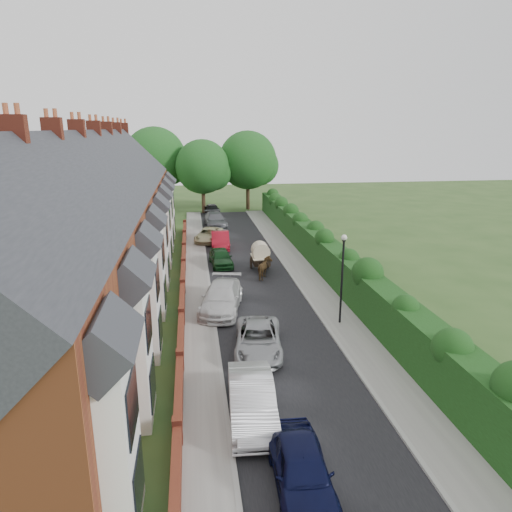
{
  "coord_description": "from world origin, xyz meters",
  "views": [
    {
      "loc": [
        -4.58,
        -18.67,
        10.62
      ],
      "look_at": [
        -0.35,
        10.91,
        2.2
      ],
      "focal_mm": 32.0,
      "sensor_mm": 36.0,
      "label": 1
    }
  ],
  "objects_px": {
    "lamppost": "(343,268)",
    "car_beige": "(209,235)",
    "car_black": "(213,209)",
    "horse": "(265,268)",
    "car_silver_b": "(258,339)",
    "car_red": "(220,240)",
    "horse_cart": "(261,255)",
    "car_silver_a": "(252,400)",
    "car_green": "(221,257)",
    "car_navy": "(302,469)",
    "car_white": "(222,298)",
    "car_grey": "(215,220)"
  },
  "relations": [
    {
      "from": "car_beige",
      "to": "horse",
      "type": "distance_m",
      "value": 12.43
    },
    {
      "from": "car_green",
      "to": "car_red",
      "type": "height_order",
      "value": "car_red"
    },
    {
      "from": "lamppost",
      "to": "car_black",
      "type": "relative_size",
      "value": 1.31
    },
    {
      "from": "car_silver_b",
      "to": "car_green",
      "type": "relative_size",
      "value": 1.2
    },
    {
      "from": "car_beige",
      "to": "car_navy",
      "type": "bearing_deg",
      "value": -72.75
    },
    {
      "from": "car_silver_a",
      "to": "car_beige",
      "type": "height_order",
      "value": "car_silver_a"
    },
    {
      "from": "lamppost",
      "to": "car_silver_b",
      "type": "height_order",
      "value": "lamppost"
    },
    {
      "from": "car_white",
      "to": "car_black",
      "type": "height_order",
      "value": "car_white"
    },
    {
      "from": "car_silver_b",
      "to": "car_red",
      "type": "bearing_deg",
      "value": 98.98
    },
    {
      "from": "car_green",
      "to": "car_silver_b",
      "type": "bearing_deg",
      "value": -90.84
    },
    {
      "from": "car_red",
      "to": "horse",
      "type": "height_order",
      "value": "horse"
    },
    {
      "from": "lamppost",
      "to": "car_red",
      "type": "bearing_deg",
      "value": 107.13
    },
    {
      "from": "car_beige",
      "to": "horse_cart",
      "type": "xyz_separation_m",
      "value": [
        3.52,
        -9.93,
        0.63
      ]
    },
    {
      "from": "car_grey",
      "to": "horse_cart",
      "type": "height_order",
      "value": "horse_cart"
    },
    {
      "from": "car_white",
      "to": "car_grey",
      "type": "relative_size",
      "value": 1.0
    },
    {
      "from": "lamppost",
      "to": "car_beige",
      "type": "xyz_separation_m",
      "value": [
        -6.4,
        20.43,
        -2.65
      ]
    },
    {
      "from": "car_navy",
      "to": "car_grey",
      "type": "bearing_deg",
      "value": 92.98
    },
    {
      "from": "car_red",
      "to": "car_black",
      "type": "bearing_deg",
      "value": 91.63
    },
    {
      "from": "car_navy",
      "to": "car_silver_a",
      "type": "height_order",
      "value": "car_silver_a"
    },
    {
      "from": "car_silver_a",
      "to": "car_navy",
      "type": "bearing_deg",
      "value": -71.62
    },
    {
      "from": "car_silver_b",
      "to": "horse",
      "type": "xyz_separation_m",
      "value": [
        2.12,
        11.11,
        0.1
      ]
    },
    {
      "from": "car_navy",
      "to": "car_black",
      "type": "bearing_deg",
      "value": 92.77
    },
    {
      "from": "lamppost",
      "to": "car_silver_a",
      "type": "distance_m",
      "value": 10.18
    },
    {
      "from": "car_grey",
      "to": "horse",
      "type": "xyz_separation_m",
      "value": [
        2.53,
        -18.45,
        -0.01
      ]
    },
    {
      "from": "car_black",
      "to": "horse",
      "type": "xyz_separation_m",
      "value": [
        2.45,
        -26.09,
        0.11
      ]
    },
    {
      "from": "car_red",
      "to": "car_grey",
      "type": "xyz_separation_m",
      "value": [
        0.07,
        9.15,
        0.04
      ]
    },
    {
      "from": "car_beige",
      "to": "horse_cart",
      "type": "height_order",
      "value": "horse_cart"
    },
    {
      "from": "car_white",
      "to": "horse_cart",
      "type": "xyz_separation_m",
      "value": [
        3.52,
        7.5,
        0.49
      ]
    },
    {
      "from": "car_beige",
      "to": "car_grey",
      "type": "relative_size",
      "value": 0.86
    },
    {
      "from": "car_green",
      "to": "car_black",
      "type": "height_order",
      "value": "car_green"
    },
    {
      "from": "car_red",
      "to": "car_black",
      "type": "relative_size",
      "value": 1.15
    },
    {
      "from": "lamppost",
      "to": "car_red",
      "type": "xyz_separation_m",
      "value": [
        -5.49,
        17.8,
        -2.55
      ]
    },
    {
      "from": "car_beige",
      "to": "car_silver_a",
      "type": "bearing_deg",
      "value": -74.48
    },
    {
      "from": "car_silver_b",
      "to": "car_black",
      "type": "distance_m",
      "value": 37.2
    },
    {
      "from": "lamppost",
      "to": "car_silver_a",
      "type": "relative_size",
      "value": 1.08
    },
    {
      "from": "car_silver_b",
      "to": "car_white",
      "type": "xyz_separation_m",
      "value": [
        -1.4,
        5.6,
        0.12
      ]
    },
    {
      "from": "car_red",
      "to": "car_beige",
      "type": "distance_m",
      "value": 2.78
    },
    {
      "from": "car_beige",
      "to": "horse_cart",
      "type": "bearing_deg",
      "value": -55.77
    },
    {
      "from": "car_red",
      "to": "car_navy",
      "type": "bearing_deg",
      "value": -86.9
    },
    {
      "from": "horse",
      "to": "car_beige",
      "type": "bearing_deg",
      "value": -53.57
    },
    {
      "from": "car_green",
      "to": "horse",
      "type": "relative_size",
      "value": 2.2
    },
    {
      "from": "lamppost",
      "to": "car_beige",
      "type": "height_order",
      "value": "lamppost"
    },
    {
      "from": "lamppost",
      "to": "car_black",
      "type": "distance_m",
      "value": 35.11
    },
    {
      "from": "car_navy",
      "to": "car_silver_a",
      "type": "distance_m",
      "value": 3.85
    },
    {
      "from": "car_black",
      "to": "car_white",
      "type": "bearing_deg",
      "value": -97.79
    },
    {
      "from": "lamppost",
      "to": "car_navy",
      "type": "bearing_deg",
      "value": -113.45
    },
    {
      "from": "car_white",
      "to": "car_green",
      "type": "height_order",
      "value": "car_white"
    },
    {
      "from": "car_silver_b",
      "to": "horse",
      "type": "relative_size",
      "value": 2.64
    },
    {
      "from": "lamppost",
      "to": "car_red",
      "type": "height_order",
      "value": "lamppost"
    },
    {
      "from": "car_green",
      "to": "horse_cart",
      "type": "distance_m",
      "value": 3.44
    }
  ]
}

